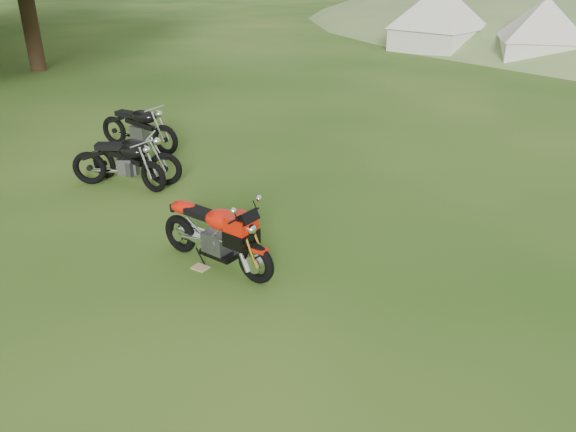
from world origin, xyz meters
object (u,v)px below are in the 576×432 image
at_px(vintage_moto_a, 126,158).
at_px(tent_mid, 543,29).
at_px(vintage_moto_b, 127,160).
at_px(plywood_board, 200,267).
at_px(sport_motorcycle, 215,229).
at_px(vintage_moto_c, 138,126).
at_px(tent_left, 439,18).

relative_size(vintage_moto_a, tent_mid, 0.68).
bearing_deg(vintage_moto_b, plywood_board, -27.12).
height_order(sport_motorcycle, plywood_board, sport_motorcycle).
bearing_deg(vintage_moto_c, tent_mid, 68.43).
bearing_deg(tent_left, tent_mid, 1.43).
height_order(vintage_moto_c, tent_left, tent_left).
bearing_deg(plywood_board, vintage_moto_a, 140.56).
height_order(sport_motorcycle, tent_mid, tent_mid).
relative_size(sport_motorcycle, vintage_moto_c, 0.92).
xyz_separation_m(plywood_board, vintage_moto_a, (-2.75, 2.26, 0.51)).
bearing_deg(tent_mid, plywood_board, -111.93).
bearing_deg(vintage_moto_b, vintage_moto_a, -141.42).
distance_m(sport_motorcycle, plywood_board, 0.60).
height_order(plywood_board, vintage_moto_a, vintage_moto_a).
distance_m(tent_left, tent_mid, 4.50).
xyz_separation_m(plywood_board, tent_left, (0.52, 20.88, 1.37)).
bearing_deg(vintage_moto_a, tent_left, 61.90).
bearing_deg(sport_motorcycle, plywood_board, -126.87).
xyz_separation_m(sport_motorcycle, vintage_moto_a, (-2.93, 2.12, -0.04)).
relative_size(vintage_moto_a, vintage_moto_c, 0.97).
xyz_separation_m(sport_motorcycle, plywood_board, (-0.19, -0.14, -0.56)).
relative_size(plywood_board, tent_left, 0.07).
bearing_deg(vintage_moto_a, tent_mid, 48.16).
relative_size(sport_motorcycle, vintage_moto_a, 0.95).
xyz_separation_m(plywood_board, tent_mid, (4.71, 19.26, 1.26)).
height_order(sport_motorcycle, vintage_moto_b, sport_motorcycle).
distance_m(vintage_moto_b, tent_mid, 18.57).
height_order(plywood_board, tent_mid, tent_mid).
xyz_separation_m(vintage_moto_a, tent_mid, (7.46, 17.00, 0.74)).
relative_size(vintage_moto_c, tent_left, 0.64).
relative_size(plywood_board, vintage_moto_b, 0.12).
relative_size(sport_motorcycle, plywood_board, 8.77).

